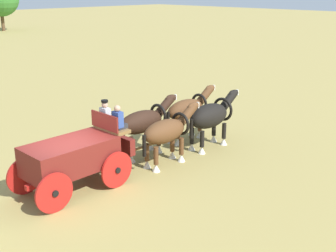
% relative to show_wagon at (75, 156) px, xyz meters
% --- Properties ---
extents(ground_plane, '(220.00, 220.00, 0.00)m').
position_rel_show_wagon_xyz_m(ground_plane, '(-0.17, -0.00, -1.19)').
color(ground_plane, '#9E8C4C').
extents(show_wagon, '(5.93, 1.97, 2.72)m').
position_rel_show_wagon_xyz_m(show_wagon, '(0.00, 0.00, 0.00)').
color(show_wagon, maroon).
rests_on(show_wagon, ground).
extents(draft_horse_rear_near, '(3.17, 0.92, 2.22)m').
position_rel_show_wagon_xyz_m(draft_horse_rear_near, '(3.66, 0.69, 0.16)').
color(draft_horse_rear_near, '#331E14').
rests_on(draft_horse_rear_near, ground).
extents(draft_horse_rear_off, '(3.02, 0.91, 2.14)m').
position_rel_show_wagon_xyz_m(draft_horse_rear_off, '(3.68, -0.61, 0.09)').
color(draft_horse_rear_off, brown).
rests_on(draft_horse_rear_off, ground).
extents(draft_horse_lead_near, '(3.11, 0.88, 2.21)m').
position_rel_show_wagon_xyz_m(draft_horse_lead_near, '(6.27, 0.71, 0.15)').
color(draft_horse_lead_near, brown).
rests_on(draft_horse_lead_near, ground).
extents(draft_horse_lead_off, '(3.13, 1.03, 2.21)m').
position_rel_show_wagon_xyz_m(draft_horse_lead_off, '(6.26, -0.59, 0.15)').
color(draft_horse_lead_off, black).
rests_on(draft_horse_lead_off, ground).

